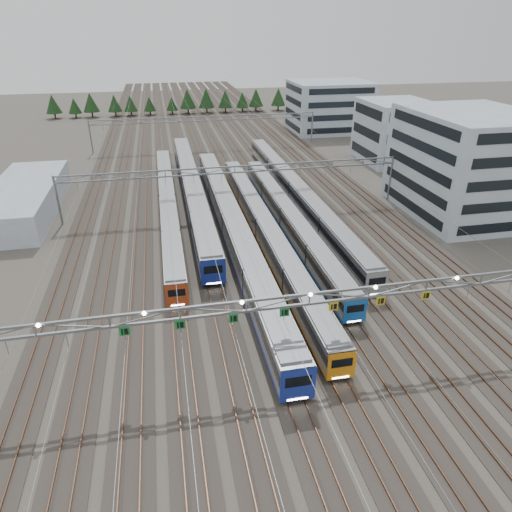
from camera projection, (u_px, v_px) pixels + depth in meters
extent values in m
plane|color=#47423A|center=(305.00, 364.00, 42.99)|extent=(400.00, 400.00, 0.00)
cube|color=#2D2823|center=(201.00, 135.00, 130.06)|extent=(54.00, 260.00, 0.08)
cube|color=brown|center=(109.00, 139.00, 125.40)|extent=(0.08, 260.00, 0.16)
cube|color=brown|center=(287.00, 131.00, 134.61)|extent=(0.08, 260.00, 0.16)
cube|color=brown|center=(199.00, 135.00, 129.87)|extent=(0.08, 260.00, 0.16)
cube|color=brown|center=(204.00, 135.00, 130.13)|extent=(0.08, 260.00, 0.16)
cube|color=black|center=(169.00, 212.00, 76.49)|extent=(2.15, 57.75, 0.32)
cube|color=gray|center=(168.00, 203.00, 75.77)|extent=(2.53, 58.93, 2.84)
cube|color=black|center=(168.00, 201.00, 75.62)|extent=(2.59, 58.64, 0.86)
cube|color=#A83B19|center=(168.00, 210.00, 76.32)|extent=(2.58, 58.64, 0.32)
cube|color=slate|center=(167.00, 194.00, 75.08)|extent=(2.27, 57.75, 0.23)
cube|color=#A83B19|center=(177.00, 295.00, 50.16)|extent=(2.55, 0.12, 2.84)
cube|color=black|center=(177.00, 293.00, 49.97)|extent=(1.90, 0.10, 0.86)
cube|color=white|center=(178.00, 305.00, 50.67)|extent=(1.52, 0.06, 0.14)
cube|color=black|center=(192.00, 197.00, 82.75)|extent=(2.53, 62.65, 0.38)
cube|color=gray|center=(192.00, 187.00, 81.90)|extent=(2.98, 63.93, 3.35)
cube|color=black|center=(192.00, 185.00, 81.72)|extent=(3.04, 63.61, 1.01)
cube|color=navy|center=(192.00, 195.00, 82.54)|extent=(3.03, 63.61, 0.37)
cube|color=slate|center=(191.00, 178.00, 81.09)|extent=(2.68, 62.65, 0.27)
cube|color=navy|center=(213.00, 272.00, 54.10)|extent=(3.00, 0.12, 3.35)
cube|color=black|center=(213.00, 270.00, 53.89)|extent=(2.23, 0.10, 1.01)
cube|color=white|center=(214.00, 283.00, 54.72)|extent=(1.79, 0.06, 0.16)
cube|color=black|center=(232.00, 235.00, 67.95)|extent=(2.55, 67.16, 0.39)
cube|color=gray|center=(232.00, 224.00, 67.09)|extent=(3.00, 68.53, 3.38)
cube|color=black|center=(232.00, 221.00, 66.90)|extent=(3.06, 68.18, 1.02)
cube|color=#1C2F97|center=(232.00, 233.00, 67.74)|extent=(3.05, 68.18, 0.38)
cube|color=slate|center=(232.00, 212.00, 66.27)|extent=(2.70, 67.16, 0.27)
cube|color=#1C2F97|center=(298.00, 385.00, 37.29)|extent=(3.02, 0.12, 3.38)
cube|color=black|center=(298.00, 381.00, 37.08)|extent=(2.25, 0.10, 1.02)
cube|color=white|center=(297.00, 399.00, 37.92)|extent=(1.80, 0.06, 0.16)
cube|color=black|center=(265.00, 238.00, 67.21)|extent=(2.21, 60.13, 0.33)
cube|color=gray|center=(265.00, 228.00, 66.46)|extent=(2.60, 61.35, 2.93)
cube|color=black|center=(265.00, 226.00, 66.30)|extent=(2.66, 61.05, 0.88)
cube|color=orange|center=(265.00, 236.00, 67.03)|extent=(2.65, 61.05, 0.33)
cube|color=slate|center=(265.00, 218.00, 65.75)|extent=(2.34, 60.13, 0.23)
cube|color=orange|center=(342.00, 366.00, 39.79)|extent=(2.62, 0.12, 2.93)
cube|color=black|center=(342.00, 363.00, 39.60)|extent=(1.95, 0.10, 0.88)
cube|color=white|center=(341.00, 377.00, 40.32)|extent=(1.56, 0.06, 0.14)
cube|color=black|center=(288.00, 226.00, 71.07)|extent=(2.16, 51.78, 0.33)
cube|color=gray|center=(288.00, 217.00, 70.35)|extent=(2.54, 52.83, 2.86)
cube|color=black|center=(288.00, 215.00, 70.19)|extent=(2.60, 52.57, 0.86)
cube|color=blue|center=(288.00, 224.00, 70.90)|extent=(2.59, 52.57, 0.32)
cube|color=slate|center=(288.00, 208.00, 69.65)|extent=(2.29, 51.78, 0.23)
cube|color=blue|center=(355.00, 311.00, 47.39)|extent=(2.56, 0.12, 2.86)
cube|color=black|center=(355.00, 308.00, 47.20)|extent=(1.91, 0.10, 0.86)
cube|color=white|center=(354.00, 321.00, 47.90)|extent=(1.53, 0.06, 0.14)
cube|color=black|center=(295.00, 200.00, 81.67)|extent=(2.32, 65.01, 0.35)
cube|color=gray|center=(296.00, 191.00, 80.90)|extent=(2.73, 66.33, 3.07)
cube|color=black|center=(296.00, 189.00, 80.73)|extent=(2.79, 66.00, 0.93)
cube|color=gray|center=(295.00, 197.00, 81.49)|extent=(2.78, 66.00, 0.34)
cube|color=slate|center=(296.00, 182.00, 80.15)|extent=(2.46, 65.01, 0.24)
cube|color=gray|center=(377.00, 284.00, 52.05)|extent=(2.75, 0.12, 3.07)
cube|color=black|center=(377.00, 281.00, 51.86)|extent=(2.05, 0.10, 0.93)
cube|color=white|center=(375.00, 294.00, 52.62)|extent=(1.64, 0.06, 0.15)
cube|color=slate|center=(310.00, 294.00, 39.42)|extent=(56.00, 0.22, 0.22)
cube|color=slate|center=(309.00, 304.00, 39.88)|extent=(56.00, 0.22, 0.22)
cube|color=#187932|center=(124.00, 331.00, 37.16)|extent=(0.85, 0.06, 0.85)
cube|color=#187932|center=(180.00, 325.00, 37.97)|extent=(0.85, 0.06, 0.85)
cube|color=#187932|center=(233.00, 318.00, 38.78)|extent=(0.85, 0.06, 0.85)
cube|color=#187932|center=(284.00, 312.00, 39.60)|extent=(0.85, 0.06, 0.85)
cube|color=gold|center=(334.00, 306.00, 40.41)|extent=(0.85, 0.06, 0.85)
cube|color=gold|center=(381.00, 301.00, 41.22)|extent=(0.85, 0.06, 0.85)
cube|color=gold|center=(426.00, 295.00, 42.04)|extent=(0.85, 0.06, 0.85)
cylinder|color=slate|center=(58.00, 201.00, 70.93)|extent=(0.36, 0.36, 8.00)
cylinder|color=slate|center=(390.00, 178.00, 81.06)|extent=(0.36, 0.36, 8.00)
cube|color=slate|center=(235.00, 166.00, 74.26)|extent=(56.00, 0.22, 0.22)
cube|color=slate|center=(235.00, 172.00, 74.71)|extent=(56.00, 0.22, 0.22)
cylinder|color=slate|center=(91.00, 137.00, 110.12)|extent=(0.36, 0.36, 8.00)
cylinder|color=slate|center=(312.00, 127.00, 120.25)|extent=(0.36, 0.36, 8.00)
cube|color=slate|center=(205.00, 117.00, 113.45)|extent=(56.00, 0.22, 0.22)
cube|color=slate|center=(206.00, 121.00, 113.91)|extent=(56.00, 0.22, 0.22)
cube|color=#9BADBA|center=(468.00, 164.00, 73.94)|extent=(18.00, 22.00, 16.47)
cube|color=#9BADBA|center=(395.00, 132.00, 103.17)|extent=(14.00, 16.00, 13.35)
cube|color=#9BADBA|center=(329.00, 106.00, 132.72)|extent=(22.00, 18.00, 13.77)
cube|color=#9BADBA|center=(25.00, 199.00, 76.39)|extent=(10.00, 30.00, 4.69)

